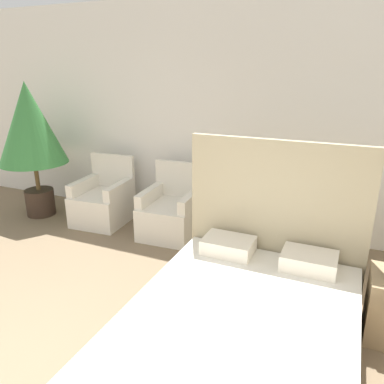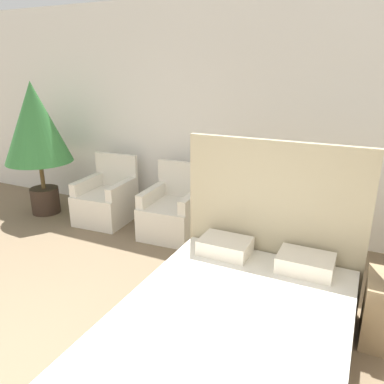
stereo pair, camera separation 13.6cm
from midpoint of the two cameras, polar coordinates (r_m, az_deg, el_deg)
wall_back at (r=4.93m, az=4.01°, el=11.31°), size 10.00×0.06×2.90m
bed at (r=2.89m, az=7.81°, el=-20.02°), size 1.61×2.16×1.49m
armchair_near_window_left at (r=5.35m, az=-12.20°, el=-1.50°), size 0.71×0.76×0.90m
armchair_near_window_right at (r=4.80m, az=-2.18°, el=-3.41°), size 0.70×0.76×0.90m
potted_palm at (r=5.68m, az=-22.08°, el=9.08°), size 0.93×0.93×1.89m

